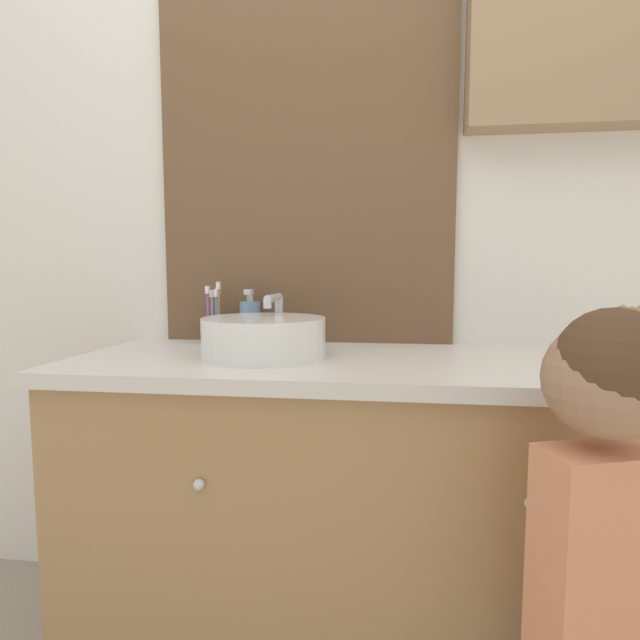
# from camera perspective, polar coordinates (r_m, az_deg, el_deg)

# --- Properties ---
(wall_back) EXTENTS (3.20, 0.18, 2.50)m
(wall_back) POSITION_cam_1_polar(r_m,az_deg,el_deg) (1.58, 6.63, 14.57)
(wall_back) COLOR silver
(wall_back) RESTS_ON ground_plane
(vanity_counter) EXTENTS (1.49, 0.58, 0.81)m
(vanity_counter) POSITION_cam_1_polar(r_m,az_deg,el_deg) (1.40, 4.96, -20.94)
(vanity_counter) COLOR #A37A4C
(vanity_counter) RESTS_ON ground_plane
(sink_basin) EXTENTS (0.32, 0.36, 0.16)m
(sink_basin) POSITION_cam_1_polar(r_m,az_deg,el_deg) (1.29, -6.35, -1.84)
(sink_basin) COLOR white
(sink_basin) RESTS_ON vanity_counter
(toothbrush_holder) EXTENTS (0.09, 0.09, 0.19)m
(toothbrush_holder) POSITION_cam_1_polar(r_m,az_deg,el_deg) (1.54, -11.85, -1.08)
(toothbrush_holder) COLOR #4C93C6
(toothbrush_holder) RESTS_ON vanity_counter
(soap_dispenser) EXTENTS (0.06, 0.06, 0.17)m
(soap_dispenser) POSITION_cam_1_polar(r_m,az_deg,el_deg) (1.54, -7.99, -0.15)
(soap_dispenser) COLOR #6B93B2
(soap_dispenser) RESTS_ON vanity_counter
(child_figure) EXTENTS (0.21, 0.47, 0.98)m
(child_figure) POSITION_cam_1_polar(r_m,az_deg,el_deg) (0.97, 29.19, -19.10)
(child_figure) COLOR slate
(child_figure) RESTS_ON ground_plane
(teddy_bear) EXTENTS (0.08, 0.07, 0.14)m
(teddy_bear) POSITION_cam_1_polar(r_m,az_deg,el_deg) (1.40, 31.96, -1.54)
(teddy_bear) COLOR #9E7047
(teddy_bear) RESTS_ON vanity_counter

